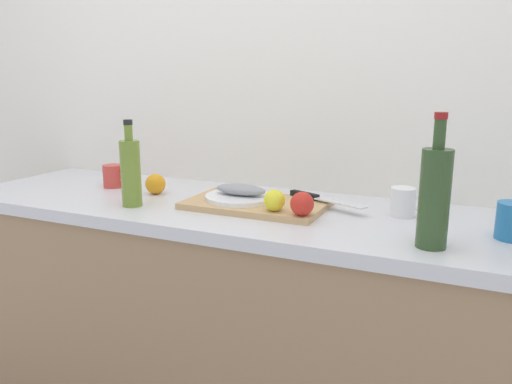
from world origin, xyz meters
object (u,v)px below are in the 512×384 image
olive_oil_bottle (131,171)px  lemon_0 (274,200)px  white_plate (241,197)px  chef_knife (317,198)px  fish_fillet (240,190)px  wine_bottle (435,196)px  cutting_board (256,204)px  coffee_mug_1 (114,176)px  coffee_mug_0 (404,202)px

olive_oil_bottle → lemon_0: bearing=7.4°
white_plate → chef_knife: size_ratio=0.83×
fish_fillet → wine_bottle: size_ratio=0.53×
cutting_board → chef_knife: (0.18, 0.09, 0.02)m
fish_fillet → wine_bottle: 0.64m
cutting_board → lemon_0: bearing=-41.4°
cutting_board → chef_knife: chef_knife is taller
cutting_board → coffee_mug_1: 0.62m
chef_knife → cutting_board: bearing=-131.4°
coffee_mug_1 → wine_bottle: bearing=-11.1°
white_plate → lemon_0: 0.18m
white_plate → coffee_mug_1: 0.57m
fish_fillet → coffee_mug_0: bearing=9.5°
coffee_mug_0 → white_plate: bearing=-170.5°
lemon_0 → coffee_mug_1: bearing=168.9°
fish_fillet → cutting_board: bearing=1.1°
coffee_mug_0 → wine_bottle: bearing=-68.4°
fish_fillet → chef_knife: size_ratio=0.62×
chef_knife → wine_bottle: bearing=-13.2°
chef_knife → coffee_mug_1: (-0.80, -0.04, 0.01)m
white_plate → coffee_mug_0: coffee_mug_0 is taller
chef_knife → coffee_mug_0: coffee_mug_0 is taller
white_plate → coffee_mug_1: coffee_mug_1 is taller
white_plate → coffee_mug_0: 0.51m
chef_knife → fish_fillet: bearing=-136.9°
wine_bottle → white_plate: bearing=163.9°
cutting_board → olive_oil_bottle: olive_oil_bottle is taller
cutting_board → coffee_mug_1: size_ratio=3.87×
lemon_0 → coffee_mug_0: 0.39m
coffee_mug_0 → coffee_mug_1: coffee_mug_0 is taller
fish_fillet → lemon_0: size_ratio=2.69×
white_plate → fish_fillet: (0.00, 0.00, 0.03)m
chef_knife → wine_bottle: size_ratio=0.85×
wine_bottle → fish_fillet: bearing=163.9°
lemon_0 → olive_oil_bottle: bearing=-172.6°
olive_oil_bottle → wine_bottle: 0.93m
cutting_board → coffee_mug_0: 0.46m
cutting_board → fish_fillet: fish_fillet is taller
chef_knife → lemon_0: (-0.08, -0.18, 0.02)m
chef_knife → coffee_mug_0: bearing=21.0°
olive_oil_bottle → wine_bottle: wine_bottle is taller
coffee_mug_1 → white_plate: bearing=-5.4°
cutting_board → olive_oil_bottle: (-0.38, -0.15, 0.10)m
coffee_mug_1 → lemon_0: bearing=-11.1°
white_plate → cutting_board: bearing=1.1°
lemon_0 → cutting_board: bearing=138.6°
cutting_board → chef_knife: bearing=26.6°
fish_fillet → coffee_mug_1: 0.57m
fish_fillet → olive_oil_bottle: (-0.32, -0.15, 0.06)m
white_plate → wine_bottle: (0.61, -0.18, 0.10)m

